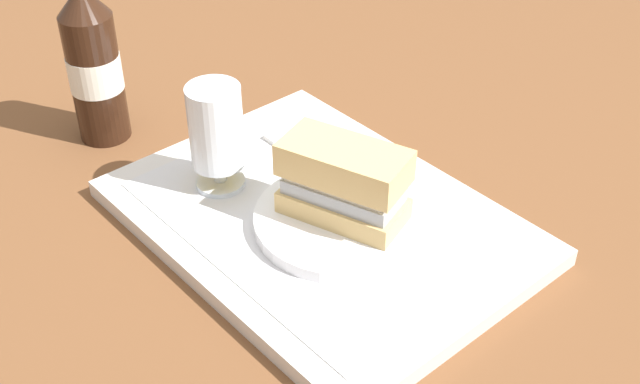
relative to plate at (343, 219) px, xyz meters
The scene contains 8 objects.
ground_plane 0.04m from the plate, 10.09° to the left, with size 3.00×3.00×0.00m, color brown.
tray 0.04m from the plate, 10.09° to the left, with size 0.44×0.32×0.02m, color silver.
placemat 0.03m from the plate, 10.09° to the left, with size 0.38×0.27×0.00m, color silver.
plate is the anchor object (origin of this frame).
sandwich 0.05m from the plate, 19.02° to the left, with size 0.14×0.10×0.08m.
beer_glass 0.17m from the plate, 20.80° to the left, with size 0.06×0.06×0.12m.
napkin_folded 0.16m from the plate, 27.42° to the right, with size 0.09×0.07×0.01m, color white.
beer_bottle 0.37m from the plate, 13.71° to the left, with size 0.07×0.07×0.27m.
Camera 1 is at (-0.53, 0.46, 0.58)m, focal length 46.46 mm.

